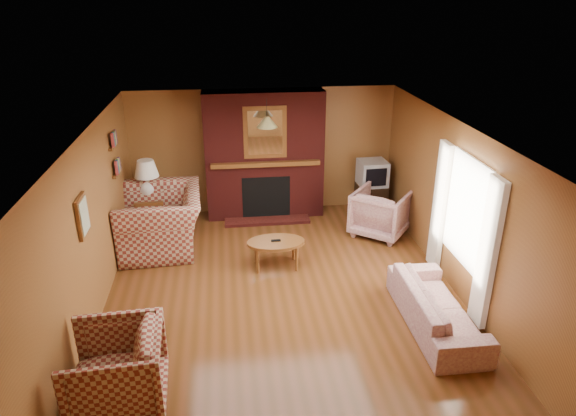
{
  "coord_description": "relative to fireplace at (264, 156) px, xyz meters",
  "views": [
    {
      "loc": [
        -0.71,
        -6.2,
        4.07
      ],
      "look_at": [
        0.14,
        0.6,
        1.13
      ],
      "focal_mm": 32.0,
      "sensor_mm": 36.0,
      "label": 1
    }
  ],
  "objects": [
    {
      "name": "floor",
      "position": [
        0.0,
        -2.98,
        -1.18
      ],
      "size": [
        6.5,
        6.5,
        0.0
      ],
      "primitive_type": "plane",
      "color": "#4E2B10",
      "rests_on": "ground"
    },
    {
      "name": "ceiling",
      "position": [
        0.0,
        -2.98,
        1.22
      ],
      "size": [
        6.5,
        6.5,
        0.0
      ],
      "primitive_type": "plane",
      "rotation": [
        3.14,
        0.0,
        0.0
      ],
      "color": "white",
      "rests_on": "wall_back"
    },
    {
      "name": "wall_back",
      "position": [
        0.0,
        0.27,
        0.02
      ],
      "size": [
        6.5,
        0.0,
        6.5
      ],
      "primitive_type": "plane",
      "rotation": [
        1.57,
        0.0,
        0.0
      ],
      "color": "#93612D",
      "rests_on": "floor"
    },
    {
      "name": "wall_front",
      "position": [
        0.0,
        -6.23,
        0.02
      ],
      "size": [
        6.5,
        0.0,
        6.5
      ],
      "primitive_type": "plane",
      "rotation": [
        -1.57,
        0.0,
        0.0
      ],
      "color": "#93612D",
      "rests_on": "floor"
    },
    {
      "name": "wall_left",
      "position": [
        -2.5,
        -2.98,
        0.02
      ],
      "size": [
        0.0,
        6.5,
        6.5
      ],
      "primitive_type": "plane",
      "rotation": [
        1.57,
        0.0,
        1.57
      ],
      "color": "#93612D",
      "rests_on": "floor"
    },
    {
      "name": "wall_right",
      "position": [
        2.5,
        -2.98,
        0.02
      ],
      "size": [
        0.0,
        6.5,
        6.5
      ],
      "primitive_type": "plane",
      "rotation": [
        1.57,
        0.0,
        -1.57
      ],
      "color": "#93612D",
      "rests_on": "floor"
    },
    {
      "name": "fireplace",
      "position": [
        0.0,
        0.0,
        0.0
      ],
      "size": [
        2.2,
        0.82,
        2.4
      ],
      "color": "#4C1310",
      "rests_on": "floor"
    },
    {
      "name": "window_right",
      "position": [
        2.45,
        -3.18,
        -0.06
      ],
      "size": [
        0.1,
        1.85,
        2.0
      ],
      "color": "beige",
      "rests_on": "wall_right"
    },
    {
      "name": "bookshelf",
      "position": [
        -2.44,
        -1.08,
        0.48
      ],
      "size": [
        0.09,
        0.55,
        0.71
      ],
      "color": "brown",
      "rests_on": "wall_left"
    },
    {
      "name": "botanical_print",
      "position": [
        -2.47,
        -3.28,
        0.37
      ],
      "size": [
        0.05,
        0.4,
        0.5
      ],
      "color": "brown",
      "rests_on": "wall_left"
    },
    {
      "name": "pendant_light",
      "position": [
        0.0,
        -0.68,
        0.82
      ],
      "size": [
        0.36,
        0.36,
        0.48
      ],
      "color": "black",
      "rests_on": "ceiling"
    },
    {
      "name": "plaid_loveseat",
      "position": [
        -1.85,
        -1.17,
        -0.68
      ],
      "size": [
        1.43,
        1.61,
        1.0
      ],
      "primitive_type": "imported",
      "rotation": [
        0.0,
        0.0,
        -1.51
      ],
      "color": "maroon",
      "rests_on": "floor"
    },
    {
      "name": "plaid_armchair",
      "position": [
        -1.95,
        -4.79,
        -0.74
      ],
      "size": [
        1.03,
        1.0,
        0.89
      ],
      "primitive_type": "imported",
      "rotation": [
        0.0,
        0.0,
        -1.52
      ],
      "color": "maroon",
      "rests_on": "floor"
    },
    {
      "name": "floral_sofa",
      "position": [
        1.9,
        -3.88,
        -0.9
      ],
      "size": [
        0.76,
        1.91,
        0.56
      ],
      "primitive_type": "imported",
      "rotation": [
        0.0,
        0.0,
        1.56
      ],
      "color": "beige",
      "rests_on": "floor"
    },
    {
      "name": "floral_armchair",
      "position": [
        1.96,
        -1.14,
        -0.77
      ],
      "size": [
        1.26,
        1.26,
        0.83
      ],
      "primitive_type": "imported",
      "rotation": [
        0.0,
        0.0,
        2.47
      ],
      "color": "beige",
      "rests_on": "floor"
    },
    {
      "name": "coffee_table",
      "position": [
        -0.01,
        -2.07,
        -0.79
      ],
      "size": [
        0.91,
        0.56,
        0.46
      ],
      "color": "brown",
      "rests_on": "floor"
    },
    {
      "name": "side_table",
      "position": [
        -2.1,
        -0.53,
        -0.85
      ],
      "size": [
        0.52,
        0.52,
        0.66
      ],
      "primitive_type": "cube",
      "rotation": [
        0.0,
        0.0,
        0.06
      ],
      "color": "brown",
      "rests_on": "floor"
    },
    {
      "name": "table_lamp",
      "position": [
        -2.1,
        -0.53,
        -0.13
      ],
      "size": [
        0.42,
        0.42,
        0.7
      ],
      "color": "silver",
      "rests_on": "side_table"
    },
    {
      "name": "tv_stand",
      "position": [
        2.05,
        -0.18,
        -0.89
      ],
      "size": [
        0.55,
        0.5,
        0.59
      ],
      "primitive_type": "cube",
      "rotation": [
        0.0,
        0.0,
        0.02
      ],
      "color": "black",
      "rests_on": "floor"
    },
    {
      "name": "crt_tv",
      "position": [
        2.05,
        -0.19,
        -0.36
      ],
      "size": [
        0.54,
        0.54,
        0.48
      ],
      "color": "#A4A6AB",
      "rests_on": "tv_stand"
    }
  ]
}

